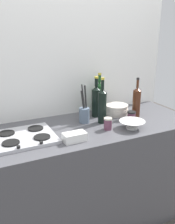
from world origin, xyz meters
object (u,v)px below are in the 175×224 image
(wine_bottle_mid_left, at_px, (102,105))
(utensil_crock, at_px, (84,114))
(wine_bottle_mid_right, at_px, (99,97))
(condiment_jar_rear, at_px, (131,116))
(wine_bottle_rightmost, at_px, (137,102))
(plate_stack, at_px, (117,109))
(butter_dish, at_px, (75,137))
(wine_bottle_leftmost, at_px, (96,101))
(stovetop_hob, at_px, (24,137))
(condiment_jar_front, at_px, (108,124))
(mixing_bowl, at_px, (132,124))

(wine_bottle_mid_left, bearing_deg, utensil_crock, 153.37)
(wine_bottle_mid_right, height_order, condiment_jar_rear, wine_bottle_mid_right)
(wine_bottle_rightmost, distance_m, utensil_crock, 0.48)
(plate_stack, height_order, butter_dish, plate_stack)
(wine_bottle_mid_right, bearing_deg, wine_bottle_leftmost, -131.63)
(wine_bottle_rightmost, bearing_deg, plate_stack, 135.31)
(wine_bottle_mid_right, distance_m, butter_dish, 0.67)
(plate_stack, relative_size, wine_bottle_mid_right, 0.58)
(stovetop_hob, bearing_deg, condiment_jar_front, -9.55)
(stovetop_hob, height_order, butter_dish, butter_dish)
(butter_dish, relative_size, condiment_jar_rear, 2.12)
(mixing_bowl, distance_m, butter_dish, 0.49)
(wine_bottle_mid_left, relative_size, wine_bottle_mid_right, 1.03)
(wine_bottle_leftmost, bearing_deg, wine_bottle_mid_left, -99.68)
(wine_bottle_leftmost, bearing_deg, condiment_jar_rear, -43.49)
(mixing_bowl, height_order, butter_dish, same)
(wine_bottle_mid_left, xyz_separation_m, condiment_jar_rear, (0.25, -0.06, -0.11))
(stovetop_hob, height_order, mixing_bowl, mixing_bowl)
(butter_dish, bearing_deg, mixing_bowl, 2.19)
(utensil_crock, bearing_deg, stovetop_hob, -168.02)
(condiment_jar_rear, bearing_deg, plate_stack, 100.55)
(wine_bottle_mid_left, distance_m, wine_bottle_rightmost, 0.34)
(condiment_jar_rear, bearing_deg, condiment_jar_front, -161.95)
(wine_bottle_mid_left, xyz_separation_m, mixing_bowl, (0.15, -0.21, -0.11))
(wine_bottle_leftmost, relative_size, condiment_jar_rear, 4.69)
(wine_bottle_mid_left, xyz_separation_m, utensil_crock, (-0.13, 0.06, -0.07))
(butter_dish, distance_m, condiment_jar_rear, 0.62)
(wine_bottle_mid_right, bearing_deg, stovetop_hob, -158.97)
(condiment_jar_front, bearing_deg, butter_dish, -165.03)
(condiment_jar_front, bearing_deg, wine_bottle_leftmost, 79.24)
(stovetop_hob, xyz_separation_m, condiment_jar_rear, (0.90, -0.01, 0.02))
(mixing_bowl, xyz_separation_m, utensil_crock, (-0.28, 0.28, 0.04))
(plate_stack, height_order, wine_bottle_leftmost, wine_bottle_leftmost)
(stovetop_hob, bearing_deg, wine_bottle_mid_right, 21.03)
(stovetop_hob, height_order, utensil_crock, utensil_crock)
(mixing_bowl, bearing_deg, utensil_crock, 134.77)
(butter_dish, bearing_deg, condiment_jar_rear, 16.45)
(stovetop_hob, bearing_deg, wine_bottle_mid_left, 4.00)
(mixing_bowl, distance_m, condiment_jar_front, 0.19)
(plate_stack, distance_m, wine_bottle_mid_right, 0.19)
(stovetop_hob, distance_m, wine_bottle_mid_right, 0.82)
(wine_bottle_mid_right, bearing_deg, butter_dish, -133.17)
(plate_stack, distance_m, condiment_jar_rear, 0.19)
(mixing_bowl, relative_size, condiment_jar_front, 2.16)
(stovetop_hob, height_order, wine_bottle_leftmost, wine_bottle_leftmost)
(wine_bottle_mid_right, relative_size, wine_bottle_rightmost, 1.05)
(condiment_jar_rear, bearing_deg, wine_bottle_leftmost, 136.51)
(mixing_bowl, xyz_separation_m, condiment_jar_front, (-0.18, 0.06, 0.01))
(wine_bottle_mid_left, height_order, wine_bottle_rightmost, wine_bottle_mid_left)
(utensil_crock, distance_m, condiment_jar_rear, 0.40)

